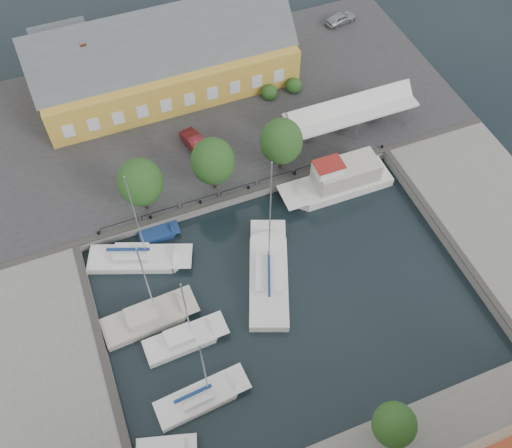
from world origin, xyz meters
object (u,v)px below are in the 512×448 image
Objects in this scene: tent_canopy at (351,110)px; west_boat_c at (184,340)px; warehouse at (160,62)px; launch_nw at (159,235)px; car_red at (196,144)px; west_boat_b at (148,319)px; west_boat_d at (200,399)px; center_sailboat at (269,277)px; trawler at (340,181)px; car_silver at (341,18)px; west_boat_a at (138,259)px.

west_boat_c reaches higher than tent_canopy.
warehouse is 20.61m from launch_nw.
west_boat_b reaches higher than car_red.
west_boat_d is at bearing -93.07° from west_boat_c.
trawler is at bearing 34.36° from center_sailboat.
trawler is at bearing 142.84° from car_silver.
warehouse is at bearing 93.73° from center_sailboat.
west_boat_b is (-9.47, -27.47, -4.17)m from warehouse.
west_boat_a reaches higher than car_silver.
launch_nw is (1.27, 16.54, -0.18)m from west_boat_d.
west_boat_a is at bearing -163.73° from tent_canopy.
center_sailboat is 11.51m from launch_nw.
car_silver is 0.91× the size of car_red.
west_boat_b is 1.15× the size of west_boat_c.
car_red is at bearing 72.44° from west_boat_d.
car_red is 15.32m from trawler.
trawler is at bearing -3.05° from launch_nw.
tent_canopy is at bearing 56.99° from trawler.
warehouse is at bearing 76.80° from west_boat_c.
center_sailboat reaches higher than warehouse.
west_boat_b is at bearing 179.89° from center_sailboat.
west_boat_c is (-23.76, -16.66, -3.42)m from tent_canopy.
west_boat_d is at bearing -138.25° from center_sailboat.
car_red is at bearing 51.93° from launch_nw.
center_sailboat is at bearing 41.75° from west_boat_d.
tent_canopy is 1.35× the size of west_boat_d.
center_sailboat is at bearing -46.23° from launch_nw.
tent_canopy is 8.00m from trawler.
center_sailboat is (1.31, -16.80, -1.38)m from car_red.
warehouse is 21.63m from tent_canopy.
tent_canopy is 1.42× the size of west_boat_c.
trawler is (10.70, 7.31, 0.65)m from center_sailboat.
warehouse is 24.58m from car_silver.
tent_canopy is 23.65m from launch_nw.
center_sailboat is at bearing -145.64° from trawler.
car_silver is at bearing 63.48° from trawler.
west_boat_a is (-32.95, -24.55, -1.42)m from car_silver.
car_silver is 50.27m from west_boat_d.
car_silver is 1.02× the size of launch_nw.
west_boat_c is at bearing -144.96° from tent_canopy.
west_boat_c is 5.22m from west_boat_d.
warehouse reaches higher than car_silver.
west_boat_d is at bearing -84.85° from west_boat_a.
launch_nw is at bearing 84.99° from west_boat_c.
warehouse is 27.85m from center_sailboat.
launch_nw is (0.99, 11.33, -0.17)m from west_boat_c.
warehouse is at bearing 70.98° from west_boat_b.
tent_canopy is 29.61m from west_boat_b.
warehouse is 2.75× the size of west_boat_d.
car_silver is at bearing 66.09° from tent_canopy.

